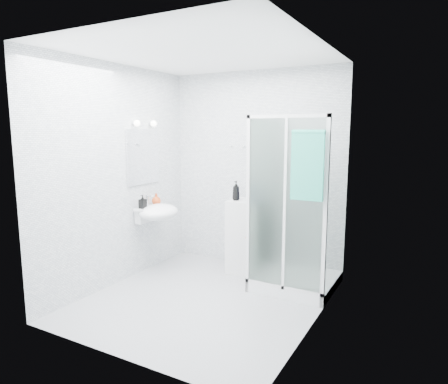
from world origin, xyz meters
The scene contains 12 objects.
room centered at (0.00, 0.00, 1.30)m, with size 2.40×2.60×2.60m.
shower_enclosure centered at (0.67, 0.77, 0.45)m, with size 0.90×0.95×2.00m.
wall_basin centered at (-0.99, 0.45, 0.80)m, with size 0.46×0.56×0.35m.
mirror centered at (-1.19, 0.45, 1.50)m, with size 0.02×0.60×0.70m, color white.
vanity_lights centered at (-1.14, 0.45, 1.92)m, with size 0.10×0.40×0.08m.
wall_hooks centered at (-0.25, 1.26, 1.62)m, with size 0.23×0.06×0.03m.
storage_cabinet centered at (0.00, 1.00, 0.48)m, with size 0.42×0.43×0.95m.
hand_towel centered at (0.99, 0.36, 1.50)m, with size 0.33×0.05×0.71m.
shampoo_bottle_a centered at (-0.10, 0.95, 1.07)m, with size 0.10×0.10×0.25m, color black.
shampoo_bottle_b centered at (0.10, 0.98, 1.07)m, with size 0.11×0.11×0.25m, color #0E1754.
soap_dispenser_orange centered at (-1.09, 0.57, 0.94)m, with size 0.12×0.12×0.15m, color #BB4116.
soap_dispenser_black centered at (-1.09, 0.30, 0.95)m, with size 0.08×0.08×0.17m, color black.
Camera 1 is at (2.18, -3.52, 1.84)m, focal length 32.00 mm.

